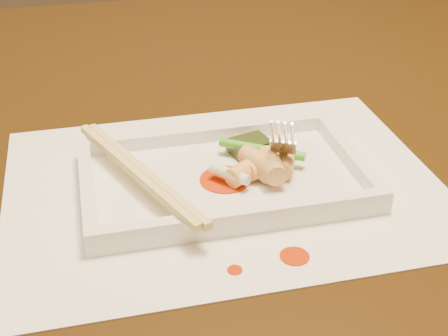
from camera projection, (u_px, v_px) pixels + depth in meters
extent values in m
cube|color=black|center=(119.00, 131.00, 0.72)|extent=(1.40, 0.90, 0.04)
cylinder|color=black|center=(408.00, 175.00, 1.34)|extent=(0.07, 0.07, 0.71)
cube|color=white|center=(224.00, 185.00, 0.58)|extent=(0.40, 0.30, 0.00)
cylinder|color=#BE2D05|center=(295.00, 256.00, 0.49)|extent=(0.02, 0.02, 0.00)
cylinder|color=#BE2D05|center=(235.00, 270.00, 0.48)|extent=(0.01, 0.01, 0.00)
cube|color=white|center=(224.00, 181.00, 0.58)|extent=(0.26, 0.16, 0.01)
cube|color=white|center=(207.00, 134.00, 0.64)|extent=(0.26, 0.01, 0.01)
cube|color=white|center=(245.00, 217.00, 0.51)|extent=(0.26, 0.01, 0.01)
cube|color=white|center=(87.00, 188.00, 0.55)|extent=(0.01, 0.14, 0.01)
cube|color=white|center=(349.00, 155.00, 0.60)|extent=(0.01, 0.14, 0.01)
cube|color=black|center=(249.00, 145.00, 0.61)|extent=(0.04, 0.04, 0.01)
cylinder|color=#EAEACC|center=(230.00, 174.00, 0.56)|extent=(0.03, 0.04, 0.01)
cylinder|color=#349117|center=(262.00, 149.00, 0.60)|extent=(0.08, 0.05, 0.01)
cube|color=#E0C670|center=(134.00, 172.00, 0.55)|extent=(0.09, 0.19, 0.01)
cube|color=#E0C670|center=(143.00, 171.00, 0.55)|extent=(0.09, 0.19, 0.01)
cylinder|color=#BE2D05|center=(225.00, 179.00, 0.57)|extent=(0.05, 0.05, 0.00)
cylinder|color=#F1C670|center=(249.00, 169.00, 0.57)|extent=(0.05, 0.04, 0.02)
cylinder|color=#F1C670|center=(286.00, 161.00, 0.58)|extent=(0.03, 0.05, 0.02)
cylinder|color=#F1C670|center=(260.00, 163.00, 0.57)|extent=(0.03, 0.05, 0.02)
cylinder|color=#F1C670|center=(266.00, 166.00, 0.57)|extent=(0.04, 0.03, 0.02)
cylinder|color=#F1C670|center=(276.00, 164.00, 0.58)|extent=(0.04, 0.05, 0.02)
cylinder|color=#F1C670|center=(271.00, 165.00, 0.56)|extent=(0.02, 0.04, 0.02)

